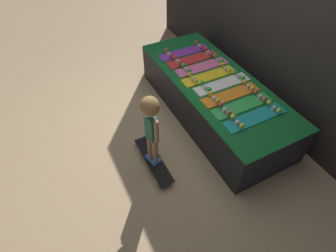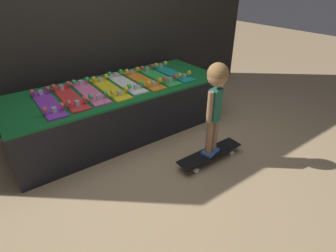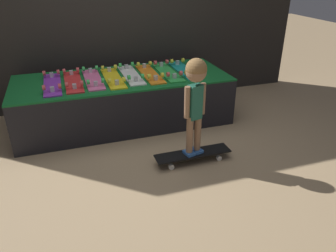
% 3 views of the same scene
% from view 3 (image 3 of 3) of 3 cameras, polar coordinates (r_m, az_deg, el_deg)
% --- Properties ---
extents(ground_plane, '(16.00, 16.00, 0.00)m').
position_cam_3_polar(ground_plane, '(3.48, -5.27, -3.60)').
color(ground_plane, tan).
extents(display_rack, '(2.45, 0.97, 0.56)m').
position_cam_3_polar(display_rack, '(3.94, -7.72, 4.52)').
color(display_rack, black).
rests_on(display_rack, ground_plane).
extents(skateboard_purple_on_rack, '(0.18, 0.76, 0.09)m').
position_cam_3_polar(skateboard_purple_on_rack, '(3.77, -19.52, 6.98)').
color(skateboard_purple_on_rack, purple).
rests_on(skateboard_purple_on_rack, display_rack).
extents(skateboard_red_on_rack, '(0.18, 0.76, 0.09)m').
position_cam_3_polar(skateboard_red_on_rack, '(3.79, -16.21, 7.55)').
color(skateboard_red_on_rack, red).
rests_on(skateboard_red_on_rack, display_rack).
extents(skateboard_pink_on_rack, '(0.18, 0.76, 0.09)m').
position_cam_3_polar(skateboard_pink_on_rack, '(3.81, -12.92, 8.06)').
color(skateboard_pink_on_rack, pink).
rests_on(skateboard_pink_on_rack, display_rack).
extents(skateboard_yellow_on_rack, '(0.18, 0.76, 0.09)m').
position_cam_3_polar(skateboard_yellow_on_rack, '(3.81, -9.57, 8.35)').
color(skateboard_yellow_on_rack, yellow).
rests_on(skateboard_yellow_on_rack, display_rack).
extents(skateboard_white_on_rack, '(0.18, 0.76, 0.09)m').
position_cam_3_polar(skateboard_white_on_rack, '(3.89, -6.48, 8.94)').
color(skateboard_white_on_rack, white).
rests_on(skateboard_white_on_rack, display_rack).
extents(skateboard_orange_on_rack, '(0.18, 0.76, 0.09)m').
position_cam_3_polar(skateboard_orange_on_rack, '(3.91, -3.20, 9.16)').
color(skateboard_orange_on_rack, orange).
rests_on(skateboard_orange_on_rack, display_rack).
extents(skateboard_green_on_rack, '(0.18, 0.76, 0.09)m').
position_cam_3_polar(skateboard_green_on_rack, '(3.97, -0.09, 9.46)').
color(skateboard_green_on_rack, green).
rests_on(skateboard_green_on_rack, display_rack).
extents(skateboard_teal_on_rack, '(0.18, 0.76, 0.09)m').
position_cam_3_polar(skateboard_teal_on_rack, '(4.05, 2.87, 9.76)').
color(skateboard_teal_on_rack, teal).
rests_on(skateboard_teal_on_rack, display_rack).
extents(skateboard_on_floor, '(0.75, 0.18, 0.09)m').
position_cam_3_polar(skateboard_on_floor, '(3.21, 4.35, -4.94)').
color(skateboard_on_floor, black).
rests_on(skateboard_on_floor, ground_plane).
extents(child, '(0.22, 0.19, 0.93)m').
position_cam_3_polar(child, '(2.91, 4.80, 6.36)').
color(child, '#3870C6').
rests_on(child, skateboard_on_floor).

